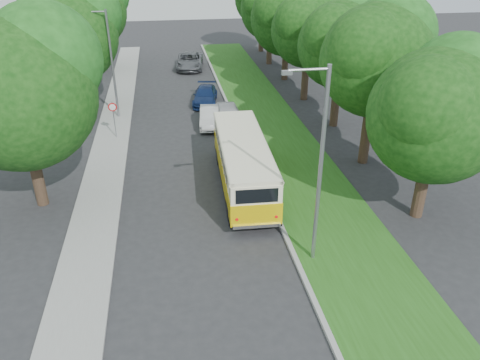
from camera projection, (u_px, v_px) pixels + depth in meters
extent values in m
plane|color=#29292B|center=(202.00, 235.00, 20.69)|extent=(120.00, 120.00, 0.00)
cube|color=gray|center=(259.00, 177.00, 25.55)|extent=(0.20, 70.00, 0.15)
cube|color=#235215|center=(301.00, 174.00, 25.89)|extent=(4.50, 70.00, 0.13)
cube|color=gray|center=(101.00, 189.00, 24.35)|extent=(2.20, 70.00, 0.12)
cylinder|color=#332319|center=(422.00, 184.00, 21.38)|extent=(0.56, 0.56, 3.35)
sphere|color=#0E390C|center=(436.00, 116.00, 19.86)|extent=(5.85, 5.85, 5.85)
sphere|color=#0E390C|center=(456.00, 84.00, 19.97)|extent=(4.38, 4.38, 4.38)
sphere|color=#0E390C|center=(429.00, 106.00, 18.75)|extent=(4.09, 4.09, 4.09)
cylinder|color=#332319|center=(367.00, 128.00, 26.38)|extent=(0.56, 0.56, 4.26)
sphere|color=#0E390C|center=(376.00, 61.00, 24.63)|extent=(5.98, 5.98, 5.98)
sphere|color=#0E390C|center=(393.00, 35.00, 24.75)|extent=(4.49, 4.49, 4.49)
sphere|color=#0E390C|center=(367.00, 50.00, 23.50)|extent=(4.19, 4.19, 4.19)
cylinder|color=#332319|center=(336.00, 98.00, 31.74)|extent=(0.56, 0.56, 3.95)
sphere|color=#0E390C|center=(341.00, 45.00, 30.11)|extent=(5.61, 5.61, 5.61)
sphere|color=#0E390C|center=(354.00, 25.00, 30.22)|extent=(4.21, 4.21, 4.21)
sphere|color=#0E390C|center=(333.00, 36.00, 29.05)|extent=(3.92, 3.92, 3.92)
cylinder|color=#332319|center=(305.00, 76.00, 36.95)|extent=(0.56, 0.56, 3.86)
sphere|color=#0E390C|center=(308.00, 30.00, 35.34)|extent=(5.64, 5.64, 5.64)
sphere|color=#0E390C|center=(320.00, 13.00, 35.45)|extent=(4.23, 4.23, 4.23)
sphere|color=#0E390C|center=(301.00, 22.00, 34.27)|extent=(3.95, 3.95, 3.95)
cylinder|color=#332319|center=(285.00, 60.00, 42.25)|extent=(0.56, 0.56, 3.58)
sphere|color=#0E390C|center=(287.00, 19.00, 40.61)|extent=(6.36, 6.36, 6.36)
sphere|color=#0E390C|center=(298.00, 2.00, 40.73)|extent=(4.77, 4.77, 4.77)
sphere|color=#0E390C|center=(279.00, 11.00, 39.41)|extent=(4.45, 4.45, 4.45)
cylinder|color=#332319|center=(269.00, 46.00, 47.45)|extent=(0.56, 0.56, 3.68)
sphere|color=#0E390C|center=(270.00, 10.00, 45.84)|extent=(5.91, 5.91, 5.91)
sphere|color=#0E390C|center=(263.00, 3.00, 44.72)|extent=(4.14, 4.14, 4.14)
cylinder|color=#332319|center=(261.00, 33.00, 52.66)|extent=(0.56, 0.56, 4.05)
cylinder|color=#332319|center=(36.00, 170.00, 22.26)|extent=(0.56, 0.56, 3.68)
sphere|color=#0E390C|center=(19.00, 95.00, 20.54)|extent=(6.80, 6.80, 6.80)
sphere|color=#0E390C|center=(44.00, 59.00, 20.67)|extent=(5.10, 5.10, 5.10)
cylinder|color=#332319|center=(78.00, 87.00, 34.49)|extent=(0.56, 0.56, 3.68)
sphere|color=#0E390C|center=(69.00, 35.00, 32.77)|extent=(6.80, 6.80, 6.80)
sphere|color=#0E390C|center=(85.00, 13.00, 32.91)|extent=(5.10, 5.10, 5.10)
sphere|color=#0E390C|center=(49.00, 25.00, 31.49)|extent=(4.76, 4.76, 4.76)
cylinder|color=#332319|center=(95.00, 52.00, 44.98)|extent=(0.56, 0.56, 3.68)
sphere|color=#0E390C|center=(89.00, 11.00, 43.26)|extent=(6.80, 6.80, 6.80)
sphere|color=#0E390C|center=(75.00, 3.00, 41.98)|extent=(4.76, 4.76, 4.76)
cylinder|color=gray|center=(320.00, 172.00, 17.27)|extent=(0.16, 0.16, 8.00)
cylinder|color=gray|center=(309.00, 70.00, 15.38)|extent=(1.40, 0.10, 0.10)
cube|color=gray|center=(287.00, 73.00, 15.31)|extent=(0.35, 0.16, 0.14)
cylinder|color=gray|center=(113.00, 66.00, 32.28)|extent=(0.16, 0.16, 7.50)
cylinder|color=gray|center=(95.00, 12.00, 30.50)|extent=(1.40, 0.10, 0.10)
cube|color=gray|center=(83.00, 13.00, 30.43)|extent=(0.35, 0.16, 0.14)
cylinder|color=gray|center=(114.00, 120.00, 29.96)|extent=(0.06, 0.06, 2.50)
cone|color=red|center=(112.00, 107.00, 29.50)|extent=(0.56, 0.02, 0.56)
cone|color=white|center=(112.00, 107.00, 29.49)|extent=(0.40, 0.02, 0.40)
imported|color=silver|center=(228.00, 116.00, 32.07)|extent=(2.02, 4.57, 1.53)
imported|color=silver|center=(210.00, 117.00, 32.33)|extent=(1.77, 4.00, 1.28)
imported|color=navy|center=(205.00, 96.00, 36.65)|extent=(2.46, 4.54, 1.25)
imported|color=#5C5E64|center=(190.00, 61.00, 46.22)|extent=(3.10, 5.64, 1.50)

